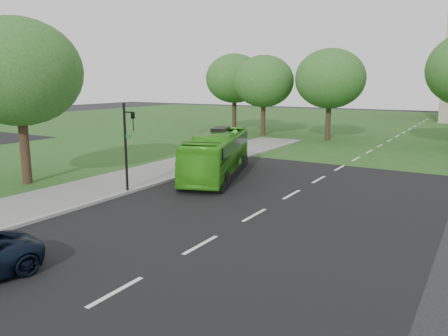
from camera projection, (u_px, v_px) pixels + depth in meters
name	position (u px, v px, depth m)	size (l,w,h in m)	color
ground	(230.00, 229.00, 16.65)	(160.00, 160.00, 0.00)	black
street_surfaces	(367.00, 150.00, 35.90)	(120.00, 120.00, 0.15)	black
tree_park_a	(264.00, 81.00, 44.44)	(6.18, 6.18, 8.21)	black
tree_park_b	(330.00, 79.00, 40.87)	(6.57, 6.57, 8.61)	black
tree_park_f	(234.00, 79.00, 49.20)	(6.48, 6.48, 8.66)	black
tree_side_near	(18.00, 72.00, 22.95)	(6.67, 6.67, 8.87)	black
bus	(217.00, 154.00, 25.73)	(2.20, 9.42, 2.62)	green
traffic_light	(127.00, 141.00, 21.42)	(0.72, 0.18, 4.53)	black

